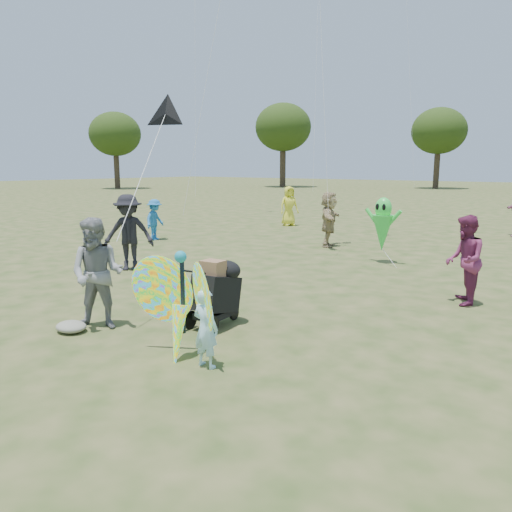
{
  "coord_description": "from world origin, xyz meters",
  "views": [
    {
      "loc": [
        4.72,
        -4.83,
        2.56
      ],
      "look_at": [
        -0.2,
        1.5,
        1.1
      ],
      "focal_mm": 35.0,
      "sensor_mm": 36.0,
      "label": 1
    }
  ],
  "objects": [
    {
      "name": "crowd_d",
      "position": [
        -3.13,
        9.03,
        0.88
      ],
      "size": [
        1.11,
        1.7,
        1.75
      ],
      "primitive_type": "imported",
      "rotation": [
        0.0,
        0.0,
        1.97
      ],
      "color": "tan",
      "rests_on": "ground"
    },
    {
      "name": "delta_kite_rig",
      "position": [
        -2.65,
        1.84,
        3.5
      ],
      "size": [
        1.59,
        2.41,
        2.51
      ],
      "color": "black",
      "rests_on": "ground"
    },
    {
      "name": "adult_man",
      "position": [
        -1.93,
        -0.33,
        0.88
      ],
      "size": [
        1.08,
        1.03,
        1.77
      ],
      "primitive_type": "imported",
      "rotation": [
        0.0,
        0.0,
        0.56
      ],
      "color": "gray",
      "rests_on": "ground"
    },
    {
      "name": "jogging_stroller",
      "position": [
        -0.52,
        0.91,
        0.61
      ],
      "size": [
        0.56,
        1.08,
        1.09
      ],
      "rotation": [
        0.0,
        0.0,
        0.1
      ],
      "color": "black",
      "rests_on": "ground"
    },
    {
      "name": "ground",
      "position": [
        0.0,
        0.0,
        0.0
      ],
      "size": [
        160.0,
        160.0,
        0.0
      ],
      "primitive_type": "plane",
      "color": "#51592B",
      "rests_on": "ground"
    },
    {
      "name": "butterfly_kite",
      "position": [
        0.01,
        -0.41,
        0.72
      ],
      "size": [
        1.74,
        0.75,
        1.66
      ],
      "color": "red",
      "rests_on": "ground"
    },
    {
      "name": "crowd_i",
      "position": [
        -8.64,
        6.62,
        0.71
      ],
      "size": [
        0.76,
        1.02,
        1.41
      ],
      "primitive_type": "imported",
      "rotation": [
        0.0,
        0.0,
        1.85
      ],
      "color": "#216DB6",
      "rests_on": "ground"
    },
    {
      "name": "child_girl",
      "position": [
        0.48,
        -0.42,
        0.52
      ],
      "size": [
        0.38,
        0.26,
        1.03
      ],
      "primitive_type": "imported",
      "rotation": [
        0.0,
        0.0,
        3.17
      ],
      "color": "#B2ECFC",
      "rests_on": "ground"
    },
    {
      "name": "crowd_g",
      "position": [
        -7.3,
        12.92,
        0.84
      ],
      "size": [
        0.88,
        0.98,
        1.69
      ],
      "primitive_type": "imported",
      "rotation": [
        0.0,
        0.0,
        1.03
      ],
      "color": "yellow",
      "rests_on": "ground"
    },
    {
      "name": "alien_kite",
      "position": [
        -0.67,
        7.54,
        0.97
      ],
      "size": [
        1.12,
        0.69,
        1.74
      ],
      "color": "#35E34A",
      "rests_on": "ground"
    },
    {
      "name": "grey_bag",
      "position": [
        -2.13,
        -0.72,
        0.08
      ],
      "size": [
        0.52,
        0.43,
        0.17
      ],
      "primitive_type": "ellipsoid",
      "color": "gray",
      "rests_on": "ground"
    },
    {
      "name": "crowd_b",
      "position": [
        -5.21,
        2.83,
        0.93
      ],
      "size": [
        1.37,
        1.32,
        1.87
      ],
      "primitive_type": "imported",
      "rotation": [
        0.0,
        0.0,
        0.72
      ],
      "color": "black",
      "rests_on": "ground"
    },
    {
      "name": "crowd_e",
      "position": [
        2.21,
        4.68,
        0.84
      ],
      "size": [
        0.88,
        0.98,
        1.67
      ],
      "primitive_type": "imported",
      "rotation": [
        0.0,
        0.0,
        5.07
      ],
      "color": "#7A2852",
      "rests_on": "ground"
    }
  ]
}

